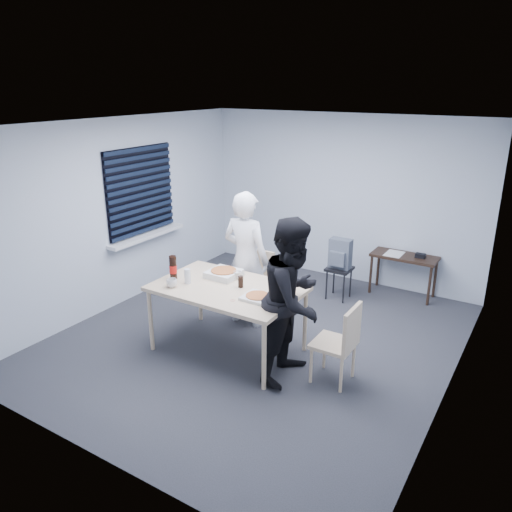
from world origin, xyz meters
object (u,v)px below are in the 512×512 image
Objects in this scene: dining_table at (227,292)px; stool at (339,275)px; backpack at (340,254)px; side_table at (404,260)px; mug_b at (238,275)px; person_white at (246,259)px; soda_bottle at (173,268)px; mug_a at (172,283)px; chair_right at (342,339)px; person_black at (293,300)px; chair_far at (257,278)px.

dining_table is 3.48× the size of stool.
side_table is at bearing 51.54° from backpack.
stool is 0.32m from backpack.
mug_b is at bearing -106.89° from stool.
person_white reaches higher than mug_b.
stool is at bearing 61.72° from soda_bottle.
mug_a is at bearing -101.52° from backpack.
dining_table is 1.42m from chair_right.
soda_bottle is (-1.57, -0.07, 0.07)m from person_black.
dining_table reaches higher than side_table.
chair_right is 1.48m from mug_b.
person_white is 1.12m from mug_a.
chair_right is at bearing -8.15° from mug_b.
mug_a is at bearing -129.54° from mug_b.
stool is 2.69m from mug_a.
chair_right is 2.04× the size of backpack.
chair_far is 0.48m from person_white.
mug_a is at bearing -168.23° from chair_right.
chair_far is 7.24× the size of mug_a.
mug_b is at bearing 171.85° from chair_right.
dining_table is at bearing -92.02° from backpack.
person_black is 14.39× the size of mug_a.
person_black is 1.45m from mug_a.
dining_table is at bearing 86.02° from person_black.
person_white is 17.70× the size of mug_b.
stool is at bearing 113.25° from chair_right.
side_table is 9.42× the size of mug_b.
soda_bottle reaches higher than chair_right.
mug_a is (-1.05, -2.42, 0.17)m from backpack.
soda_bottle reaches higher than mug_a.
person_white is at bearing -85.73° from chair_far.
stool is at bearing -141.10° from side_table.
mug_b is (-1.43, 0.20, 0.35)m from chair_right.
chair_far is at bearing -113.83° from backpack.
chair_far is at bearing 77.81° from mug_a.
mug_b is at bearing 50.46° from mug_a.
chair_far is 1.85× the size of stool.
soda_bottle reaches higher than backpack.
soda_bottle is (-1.96, -2.84, 0.40)m from side_table.
side_table is 7.66× the size of mug_a.
chair_far is 0.50× the size of person_white.
chair_far is (-0.24, 1.03, -0.24)m from dining_table.
backpack is (0.76, 1.05, 0.18)m from chair_far.
chair_right is 2.20m from backpack.
person_white reaches higher than chair_right.
mug_b is at bearing -118.31° from side_table.
soda_bottle is (-0.15, 0.20, 0.09)m from mug_a.
backpack reaches higher than dining_table.
mug_a reaches higher than stool.
person_white reaches higher than dining_table.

